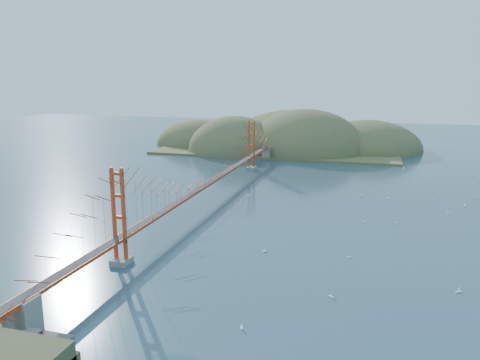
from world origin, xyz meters
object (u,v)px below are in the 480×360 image
(bridge, at_px, (208,162))
(sailboat_1, at_px, (365,222))
(sailboat_0, at_px, (265,251))
(fort, at_px, (15,337))
(sailboat_2, at_px, (349,257))

(bridge, xyz_separation_m, sailboat_1, (27.36, -5.39, -6.86))
(sailboat_0, xyz_separation_m, sailboat_1, (11.89, 16.21, -0.00))
(bridge, height_order, sailboat_0, bridge)
(fort, relative_size, sailboat_1, 5.76)
(fort, bearing_deg, bridge, 90.48)
(fort, distance_m, sailboat_2, 37.47)
(bridge, xyz_separation_m, fort, (0.40, -47.98, -6.34))
(sailboat_0, bearing_deg, fort, -119.74)
(bridge, relative_size, sailboat_0, 142.19)
(fort, distance_m, sailboat_0, 30.38)
(fort, xyz_separation_m, sailboat_0, (15.07, 26.38, -0.52))
(sailboat_2, bearing_deg, sailboat_1, 84.64)
(sailboat_1, distance_m, sailboat_2, 15.24)
(sailboat_0, xyz_separation_m, sailboat_2, (10.47, 1.03, -0.01))
(bridge, bearing_deg, sailboat_1, -11.15)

